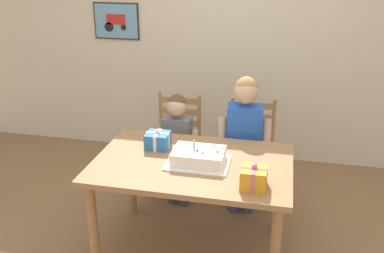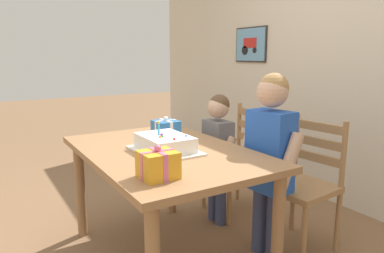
{
  "view_description": "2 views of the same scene",
  "coord_description": "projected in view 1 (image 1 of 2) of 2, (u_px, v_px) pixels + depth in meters",
  "views": [
    {
      "loc": [
        0.59,
        -2.67,
        2.13
      ],
      "look_at": [
        -0.04,
        0.15,
        0.97
      ],
      "focal_mm": 39.92,
      "sensor_mm": 36.0,
      "label": 1
    },
    {
      "loc": [
        1.94,
        -0.99,
        1.34
      ],
      "look_at": [
        -0.03,
        0.22,
        0.88
      ],
      "focal_mm": 33.28,
      "sensor_mm": 36.0,
      "label": 2
    }
  ],
  "objects": [
    {
      "name": "ground_plane",
      "position": [
        192.0,
        248.0,
        3.34
      ],
      "size": [
        20.0,
        20.0,
        0.0
      ],
      "primitive_type": "plane",
      "color": "#846042"
    },
    {
      "name": "back_wall",
      "position": [
        229.0,
        40.0,
        4.48
      ],
      "size": [
        6.4,
        0.11,
        2.6
      ],
      "color": "beige",
      "rests_on": "ground"
    },
    {
      "name": "dining_table",
      "position": [
        192.0,
        174.0,
        3.09
      ],
      "size": [
        1.41,
        0.93,
        0.76
      ],
      "color": "#9E7047",
      "rests_on": "ground"
    },
    {
      "name": "birthday_cake",
      "position": [
        198.0,
        157.0,
        3.01
      ],
      "size": [
        0.44,
        0.34,
        0.19
      ],
      "color": "white",
      "rests_on": "dining_table"
    },
    {
      "name": "gift_box_red_large",
      "position": [
        254.0,
        178.0,
        2.69
      ],
      "size": [
        0.17,
        0.18,
        0.17
      ],
      "color": "gold",
      "rests_on": "dining_table"
    },
    {
      "name": "gift_box_beside_cake",
      "position": [
        158.0,
        140.0,
        3.25
      ],
      "size": [
        0.18,
        0.17,
        0.16
      ],
      "color": "#286BB7",
      "rests_on": "dining_table"
    },
    {
      "name": "chair_left",
      "position": [
        176.0,
        144.0,
        4.05
      ],
      "size": [
        0.43,
        0.43,
        0.92
      ],
      "color": "#A87A4C",
      "rests_on": "ground"
    },
    {
      "name": "chair_right",
      "position": [
        251.0,
        151.0,
        3.9
      ],
      "size": [
        0.46,
        0.46,
        0.92
      ],
      "color": "#A87A4C",
      "rests_on": "ground"
    },
    {
      "name": "child_older",
      "position": [
        244.0,
        133.0,
        3.55
      ],
      "size": [
        0.46,
        0.27,
        1.24
      ],
      "color": "#38426B",
      "rests_on": "ground"
    },
    {
      "name": "child_younger",
      "position": [
        177.0,
        140.0,
        3.71
      ],
      "size": [
        0.38,
        0.22,
        1.05
      ],
      "color": "#38426B",
      "rests_on": "ground"
    }
  ]
}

